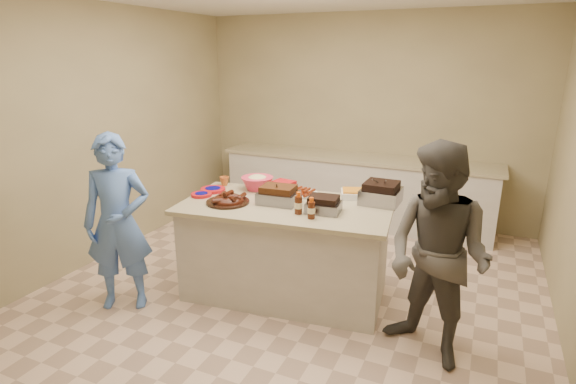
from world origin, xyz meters
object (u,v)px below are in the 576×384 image
at_px(roasting_pan, 380,203).
at_px(guest_blue, 127,303).
at_px(coleslaw_bowl, 258,189).
at_px(mustard_bottle, 280,195).
at_px(plastic_cup, 225,185).
at_px(rib_platter, 228,203).
at_px(bbq_bottle_b, 311,218).
at_px(bbq_bottle_a, 298,214).
at_px(guest_gray, 427,355).
at_px(island, 286,292).

relative_size(roasting_pan, guest_blue, 0.21).
bearing_deg(coleslaw_bowl, mustard_bottle, -14.05).
height_order(roasting_pan, plastic_cup, roasting_pan).
bearing_deg(roasting_pan, rib_platter, -154.41).
bearing_deg(plastic_cup, guest_blue, -111.01).
bearing_deg(bbq_bottle_b, roasting_pan, 56.02).
bearing_deg(bbq_bottle_a, guest_gray, -11.31).
relative_size(bbq_bottle_a, guest_blue, 0.12).
bearing_deg(guest_blue, roasting_pan, 0.96).
relative_size(roasting_pan, bbq_bottle_b, 1.87).
bearing_deg(guest_gray, mustard_bottle, -175.10).
bearing_deg(coleslaw_bowl, rib_platter, -95.19).
relative_size(island, bbq_bottle_a, 9.84).
height_order(coleslaw_bowl, bbq_bottle_b, coleslaw_bowl).
bearing_deg(bbq_bottle_a, bbq_bottle_b, -24.29).
distance_m(mustard_bottle, guest_blue, 1.71).
bearing_deg(bbq_bottle_b, island, 143.85).
xyz_separation_m(plastic_cup, guest_gray, (2.18, -0.72, -0.89)).
xyz_separation_m(bbq_bottle_a, mustard_bottle, (-0.37, 0.42, 0.00)).
height_order(bbq_bottle_a, guest_blue, bbq_bottle_a).
relative_size(bbq_bottle_b, plastic_cup, 1.83).
bearing_deg(rib_platter, coleslaw_bowl, 84.81).
bearing_deg(plastic_cup, roasting_pan, 2.93).
bearing_deg(bbq_bottle_b, plastic_cup, 154.83).
bearing_deg(guest_gray, bbq_bottle_a, -163.27).
bearing_deg(coleslaw_bowl, guest_gray, -21.83).
height_order(bbq_bottle_b, mustard_bottle, bbq_bottle_b).
bearing_deg(plastic_cup, island, -19.88).
height_order(mustard_bottle, guest_blue, mustard_bottle).
bearing_deg(guest_blue, island, 3.05).
distance_m(coleslaw_bowl, bbq_bottle_a, 0.81).
height_order(rib_platter, bbq_bottle_b, bbq_bottle_b).
xyz_separation_m(rib_platter, bbq_bottle_a, (0.69, -0.00, 0.00)).
height_order(island, rib_platter, rib_platter).
bearing_deg(guest_gray, coleslaw_bowl, -173.78).
distance_m(coleslaw_bowl, mustard_bottle, 0.28).
distance_m(mustard_bottle, guest_gray, 1.89).
height_order(rib_platter, roasting_pan, rib_platter).
bearing_deg(roasting_pan, mustard_bottle, -169.79).
bearing_deg(bbq_bottle_b, bbq_bottle_a, 155.71).
bearing_deg(plastic_cup, rib_platter, -55.21).
bearing_deg(rib_platter, bbq_bottle_a, -0.36).
height_order(island, coleslaw_bowl, coleslaw_bowl).
distance_m(coleslaw_bowl, guest_gray, 2.14).
relative_size(coleslaw_bowl, guest_blue, 0.20).
relative_size(plastic_cup, guest_gray, 0.06).
height_order(bbq_bottle_b, guest_gray, bbq_bottle_b).
bearing_deg(guest_blue, guest_gray, -21.18).
relative_size(roasting_pan, mustard_bottle, 3.05).
bearing_deg(mustard_bottle, island, -54.04).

